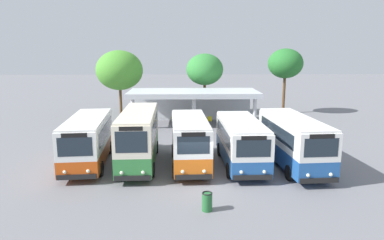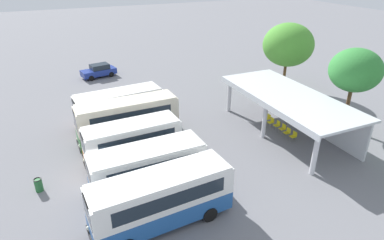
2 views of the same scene
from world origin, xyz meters
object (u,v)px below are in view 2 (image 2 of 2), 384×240
object	(u,v)px
city_bus_middle_cream	(133,142)
waiting_chair_middle_seat	(277,125)
waiting_chair_end_by_column	(268,118)
waiting_chair_far_end_seat	(294,136)
waiting_chair_fourth_seat	(283,128)
city_bus_nearest_orange	(119,106)
parked_car_flank	(99,71)
city_bus_fifth_blue	(161,198)
city_bus_fourth_amber	(148,167)
waiting_chair_second_from_end	(271,121)
litter_bin_apron	(39,185)
waiting_chair_fifth_seat	(287,132)
city_bus_second_in_row	(128,119)

from	to	relation	value
city_bus_middle_cream	waiting_chair_middle_seat	world-z (taller)	city_bus_middle_cream
waiting_chair_end_by_column	waiting_chair_far_end_seat	bearing A→B (deg)	-0.87
waiting_chair_fourth_seat	city_bus_nearest_orange	bearing A→B (deg)	-121.30
waiting_chair_middle_seat	waiting_chair_fourth_seat	bearing A→B (deg)	2.75
waiting_chair_middle_seat	city_bus_middle_cream	bearing A→B (deg)	-90.22
city_bus_middle_cream	parked_car_flank	world-z (taller)	city_bus_middle_cream
waiting_chair_middle_seat	waiting_chair_far_end_seat	world-z (taller)	same
city_bus_fifth_blue	waiting_chair_far_end_seat	size ratio (longest dim) A/B	9.27
city_bus_fourth_amber	waiting_chair_far_end_seat	world-z (taller)	city_bus_fourth_amber
waiting_chair_second_from_end	waiting_chair_fourth_seat	bearing A→B (deg)	5.78
waiting_chair_fourth_seat	litter_bin_apron	xyz separation A→B (m)	(-0.07, -19.02, -0.07)
city_bus_nearest_orange	waiting_chair_fifth_seat	size ratio (longest dim) A/B	8.97
waiting_chair_fourth_seat	waiting_chair_fifth_seat	distance (m)	0.72
city_bus_nearest_orange	litter_bin_apron	size ratio (longest dim) A/B	8.57
waiting_chair_second_from_end	waiting_chair_middle_seat	size ratio (longest dim) A/B	1.00
city_bus_middle_cream	city_bus_fifth_blue	world-z (taller)	city_bus_fifth_blue
city_bus_nearest_orange	waiting_chair_far_end_seat	distance (m)	14.97
parked_car_flank	city_bus_nearest_orange	bearing A→B (deg)	-2.32
city_bus_middle_cream	waiting_chair_fourth_seat	world-z (taller)	city_bus_middle_cream
city_bus_fifth_blue	city_bus_middle_cream	bearing A→B (deg)	178.66
waiting_chair_second_from_end	waiting_chair_far_end_seat	world-z (taller)	same
waiting_chair_middle_seat	parked_car_flank	bearing A→B (deg)	-151.09
litter_bin_apron	waiting_chair_fifth_seat	bearing A→B (deg)	87.63
city_bus_middle_cream	waiting_chair_second_from_end	xyz separation A→B (m)	(-0.67, 12.50, -1.23)
parked_car_flank	city_bus_middle_cream	bearing A→B (deg)	-3.08
city_bus_fourth_amber	city_bus_fifth_blue	bearing A→B (deg)	-4.36
city_bus_second_in_row	waiting_chair_fifth_seat	world-z (taller)	city_bus_second_in_row
waiting_chair_far_end_seat	city_bus_second_in_row	bearing A→B (deg)	-114.42
city_bus_fifth_blue	waiting_chair_fifth_seat	size ratio (longest dim) A/B	9.27
waiting_chair_far_end_seat	litter_bin_apron	xyz separation A→B (m)	(-1.50, -18.97, -0.07)
city_bus_second_in_row	waiting_chair_far_end_seat	world-z (taller)	city_bus_second_in_row
city_bus_second_in_row	litter_bin_apron	size ratio (longest dim) A/B	8.92
waiting_chair_middle_seat	litter_bin_apron	xyz separation A→B (m)	(0.65, -18.98, -0.07)
city_bus_fifth_blue	litter_bin_apron	size ratio (longest dim) A/B	8.85
city_bus_nearest_orange	city_bus_fifth_blue	size ratio (longest dim) A/B	0.97
waiting_chair_end_by_column	litter_bin_apron	world-z (taller)	litter_bin_apron
waiting_chair_second_from_end	parked_car_flank	bearing A→B (deg)	-150.47
city_bus_second_in_row	litter_bin_apron	bearing A→B (deg)	-59.85
city_bus_second_in_row	parked_car_flank	bearing A→B (deg)	177.99
city_bus_nearest_orange	waiting_chair_middle_seat	bearing A→B (deg)	61.17
city_bus_middle_cream	waiting_chair_end_by_column	xyz separation A→B (m)	(-1.38, 12.65, -1.23)
city_bus_fourth_amber	waiting_chair_second_from_end	distance (m)	13.07
waiting_chair_second_from_end	city_bus_second_in_row	bearing A→B (deg)	-102.36
parked_car_flank	litter_bin_apron	bearing A→B (deg)	-19.24
city_bus_second_in_row	city_bus_fourth_amber	size ratio (longest dim) A/B	1.10
waiting_chair_middle_seat	city_bus_fourth_amber	bearing A→B (deg)	-75.45
city_bus_second_in_row	parked_car_flank	world-z (taller)	city_bus_second_in_row
city_bus_second_in_row	waiting_chair_second_from_end	xyz separation A→B (m)	(2.63, 12.00, -1.41)
city_bus_nearest_orange	city_bus_second_in_row	world-z (taller)	city_bus_second_in_row
waiting_chair_second_from_end	waiting_chair_fourth_seat	distance (m)	1.44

